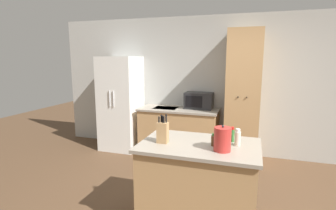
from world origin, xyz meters
TOP-DOWN VIEW (x-y plane):
  - wall_back at (0.00, 2.33)m, footprint 7.20×0.06m
  - refrigerator at (-2.19, 1.95)m, footprint 0.72×0.72m
  - back_counter at (-0.99, 1.99)m, footprint 1.49×0.66m
  - pantry_cabinet at (0.16, 2.00)m, footprint 0.56×0.63m
  - kitchen_island at (-0.18, -0.11)m, footprint 1.22×0.81m
  - microwave at (-0.64, 2.12)m, footprint 0.52×0.33m
  - knife_block at (-0.55, -0.19)m, footprint 0.11×0.08m
  - spice_bottle_tall_dark at (0.20, -0.04)m, footprint 0.06×0.06m
  - spice_bottle_short_red at (0.05, -0.10)m, footprint 0.05×0.05m
  - spice_bottle_amber_oil at (0.14, 0.07)m, footprint 0.04×0.04m
  - spice_bottle_green_herb at (0.07, -0.03)m, footprint 0.05×0.05m
  - spice_bottle_pale_salt at (-0.03, -0.12)m, footprint 0.06×0.06m
  - kettle at (0.07, -0.25)m, footprint 0.16×0.16m

SIDE VIEW (x-z plane):
  - back_counter at x=-0.99m, z-range 0.00..0.88m
  - kitchen_island at x=-0.18m, z-range 0.00..0.95m
  - refrigerator at x=-2.19m, z-range 0.00..1.85m
  - spice_bottle_short_red at x=0.05m, z-range 0.94..1.07m
  - spice_bottle_green_herb at x=0.07m, z-range 0.94..1.07m
  - spice_bottle_pale_salt at x=-0.03m, z-range 0.94..1.07m
  - spice_bottle_amber_oil at x=0.14m, z-range 0.94..1.10m
  - spice_bottle_tall_dark at x=0.20m, z-range 0.94..1.11m
  - microwave at x=-0.64m, z-range 0.88..1.19m
  - kettle at x=0.07m, z-range 0.93..1.19m
  - knife_block at x=-0.55m, z-range 0.91..1.21m
  - pantry_cabinet at x=0.16m, z-range 0.00..2.30m
  - wall_back at x=0.00m, z-range 0.00..2.60m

